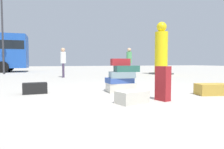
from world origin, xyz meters
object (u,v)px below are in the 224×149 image
Objects in this scene: yellow_dummy_statue at (161,51)px; person_tourist_with_camera at (63,60)px; lamp_post at (2,19)px; suitcase_tower at (122,78)px; suitcase_tan_white_trunk at (212,89)px; person_bearded_onlooker at (129,60)px; suitcase_black_right_side at (35,88)px; suitcase_maroon_foreground_far at (163,83)px; suitcase_cream_upright_blue at (132,97)px.

person_tourist_with_camera is at bearing -175.60° from yellow_dummy_statue.
lamp_post is at bearing 158.23° from yellow_dummy_statue.
suitcase_tan_white_trunk is at bearing -33.26° from suitcase_tower.
person_bearded_onlooker is 9.35m from lamp_post.
yellow_dummy_statue is (8.04, 5.98, 1.43)m from suitcase_black_right_side.
suitcase_tower is at bearing 161.41° from suitcase_tan_white_trunk.
suitcase_tower is 0.56× the size of person_bearded_onlooker.
yellow_dummy_statue is at bearing 41.62° from suitcase_maroon_foreground_far.
suitcase_tower is 1.50m from suitcase_maroon_foreground_far.
suitcase_cream_upright_blue is (-0.74, -0.01, -0.24)m from suitcase_maroon_foreground_far.
lamp_post is (-6.32, 11.84, 3.64)m from suitcase_tan_white_trunk.
person_bearded_onlooker reaches higher than suitcase_black_right_side.
suitcase_tan_white_trunk is at bearing -7.32° from suitcase_maroon_foreground_far.
suitcase_maroon_foreground_far is at bearing -39.14° from suitcase_black_right_side.
suitcase_black_right_side is (-4.19, 1.80, 0.00)m from suitcase_tan_white_trunk.
suitcase_tower is 0.26× the size of yellow_dummy_statue.
suitcase_tan_white_trunk reaches higher than suitcase_cream_upright_blue.
suitcase_maroon_foreground_far is 3.25m from suitcase_black_right_side.
person_bearded_onlooker reaches higher than suitcase_tower.
suitcase_cream_upright_blue is at bearing -105.71° from suitcase_tower.
suitcase_black_right_side is 10.12m from yellow_dummy_statue.
yellow_dummy_statue is 0.62× the size of lamp_post.
person_tourist_with_camera is (1.39, 5.46, 0.81)m from suitcase_black_right_side.
yellow_dummy_statue is (6.21, 7.97, 1.45)m from suitcase_cream_upright_blue.
suitcase_tower is 2.32m from suitcase_black_right_side.
suitcase_black_right_side is (-2.25, 0.52, -0.25)m from suitcase_tower.
suitcase_maroon_foreground_far is (0.32, -1.46, -0.03)m from suitcase_tower.
suitcase_black_right_side is at bearing -14.80° from person_bearded_onlooker.
suitcase_maroon_foreground_far is 1.18× the size of suitcase_cream_upright_blue.
suitcase_tower is at bearing 4.49° from person_bearded_onlooker.
person_tourist_with_camera is (-2.80, 7.26, 0.81)m from suitcase_tan_white_trunk.
yellow_dummy_statue is at bearing 146.16° from person_bearded_onlooker.
yellow_dummy_statue is (3.85, 7.77, 1.44)m from suitcase_tan_white_trunk.
lamp_post is (-4.38, 10.56, 3.38)m from suitcase_tower.
suitcase_tan_white_trunk is 7.82m from person_tourist_with_camera.
suitcase_maroon_foreground_far is 0.93× the size of suitcase_tan_white_trunk.
suitcase_maroon_foreground_far reaches higher than suitcase_tan_white_trunk.
yellow_dummy_statue is (6.65, 0.51, 0.62)m from person_tourist_with_camera.
suitcase_tower is at bearing -67.49° from lamp_post.
suitcase_maroon_foreground_far is at bearing 15.29° from person_tourist_with_camera.
suitcase_tan_white_trunk is (1.62, 0.19, -0.23)m from suitcase_maroon_foreground_far.
suitcase_tower reaches higher than suitcase_black_right_side.
suitcase_maroon_foreground_far is at bearing -68.65° from lamp_post.
person_tourist_with_camera is 6.43m from lamp_post.
yellow_dummy_statue is at bearing 35.14° from suitcase_black_right_side.
suitcase_tower is 1.25× the size of suitcase_maroon_foreground_far.
person_tourist_with_camera reaches higher than suitcase_tower.
suitcase_black_right_side is 5.70m from person_tourist_with_camera.
yellow_dummy_statue is (3.10, 1.37, 0.60)m from person_bearded_onlooker.
suitcase_black_right_side is at bearing 128.47° from suitcase_maroon_foreground_far.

